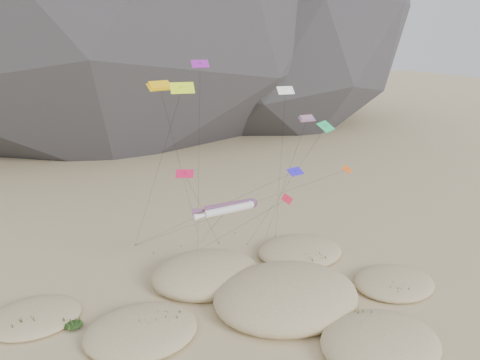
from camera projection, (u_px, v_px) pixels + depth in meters
name	position (u px, v px, depth m)	size (l,w,h in m)	color
ground	(270.00, 339.00, 48.91)	(500.00, 500.00, 0.00)	#CCB789
dunes	(253.00, 308.00, 53.02)	(51.98, 34.33, 4.47)	#CCB789
dune_grass	(255.00, 315.00, 51.42)	(43.86, 26.83, 1.56)	black
kite_stakes	(207.00, 244.00, 70.21)	(20.79, 6.60, 0.30)	#3F2D1E
rainbow_tube_kite	(226.00, 207.00, 54.90)	(7.76, 15.14, 11.81)	#E54818
white_tube_kite	(226.00, 210.00, 52.86)	(7.23, 15.53, 12.06)	silver
orange_parafoil	(160.00, 88.00, 51.87)	(9.75, 14.23, 25.43)	#E5AB0C
multi_parafoil	(306.00, 121.00, 56.39)	(2.01, 11.55, 21.04)	#FD421A
delta_kites	(266.00, 137.00, 54.99)	(26.53, 22.50, 27.62)	#E0520B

